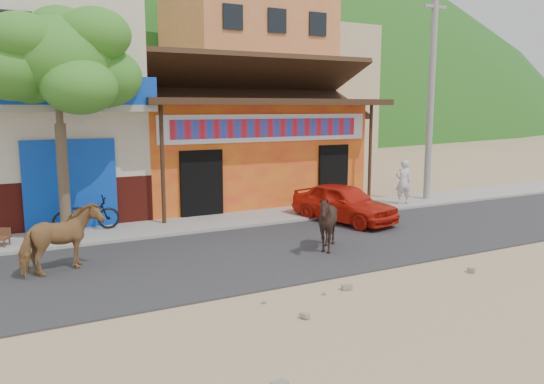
{
  "coord_description": "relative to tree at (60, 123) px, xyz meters",
  "views": [
    {
      "loc": [
        -6.12,
        -8.76,
        3.53
      ],
      "look_at": [
        0.04,
        3.0,
        1.4
      ],
      "focal_mm": 35.0,
      "sensor_mm": 36.0,
      "label": 1
    }
  ],
  "objects": [
    {
      "name": "ground",
      "position": [
        4.6,
        -5.8,
        -3.12
      ],
      "size": [
        120.0,
        120.0,
        0.0
      ],
      "primitive_type": "plane",
      "color": "#9E825B",
      "rests_on": "ground"
    },
    {
      "name": "road",
      "position": [
        4.6,
        -3.3,
        -3.1
      ],
      "size": [
        60.0,
        5.0,
        0.04
      ],
      "primitive_type": "cube",
      "color": "#28282B",
      "rests_on": "ground"
    },
    {
      "name": "sidewalk",
      "position": [
        4.6,
        0.2,
        -3.06
      ],
      "size": [
        60.0,
        2.0,
        0.12
      ],
      "primitive_type": "cube",
      "color": "gray",
      "rests_on": "ground"
    },
    {
      "name": "dance_club",
      "position": [
        6.6,
        4.2,
        -1.32
      ],
      "size": [
        8.0,
        6.0,
        3.6
      ],
      "primitive_type": "cube",
      "color": "orange",
      "rests_on": "ground"
    },
    {
      "name": "cafe_building",
      "position": [
        -0.9,
        4.2,
        0.38
      ],
      "size": [
        7.0,
        6.0,
        7.0
      ],
      "primitive_type": "cube",
      "color": "beige",
      "rests_on": "ground"
    },
    {
      "name": "apartment_front",
      "position": [
        13.6,
        18.2,
        2.88
      ],
      "size": [
        9.0,
        9.0,
        12.0
      ],
      "primitive_type": "cube",
      "color": "#CC723F",
      "rests_on": "ground"
    },
    {
      "name": "apartment_rear",
      "position": [
        22.6,
        24.2,
        1.88
      ],
      "size": [
        8.0,
        8.0,
        10.0
      ],
      "primitive_type": "cube",
      "color": "tan",
      "rests_on": "ground"
    },
    {
      "name": "hillside",
      "position": [
        4.6,
        64.2,
        8.88
      ],
      "size": [
        100.0,
        40.0,
        24.0
      ],
      "primitive_type": "ellipsoid",
      "color": "#194C14",
      "rests_on": "ground"
    },
    {
      "name": "tree",
      "position": [
        0.0,
        0.0,
        0.0
      ],
      "size": [
        3.0,
        3.0,
        6.0
      ],
      "primitive_type": null,
      "color": "#2D721E",
      "rests_on": "sidewalk"
    },
    {
      "name": "utility_pole",
      "position": [
        12.8,
        0.2,
        1.0
      ],
      "size": [
        0.24,
        0.24,
        8.0
      ],
      "primitive_type": "cylinder",
      "color": "gray",
      "rests_on": "sidewalk"
    },
    {
      "name": "cow_tan",
      "position": [
        -0.41,
        -2.81,
        -2.36
      ],
      "size": [
        1.87,
        1.42,
        1.44
      ],
      "primitive_type": "imported",
      "rotation": [
        0.0,
        0.0,
        2.0
      ],
      "color": "olive",
      "rests_on": "road"
    },
    {
      "name": "cow_dark",
      "position": [
        5.54,
        -4.0,
        -2.38
      ],
      "size": [
        1.41,
        1.29,
        1.4
      ],
      "primitive_type": "imported",
      "rotation": [
        0.0,
        0.0,
        -1.44
      ],
      "color": "black",
      "rests_on": "road"
    },
    {
      "name": "red_car",
      "position": [
        7.86,
        -1.42,
        -2.49
      ],
      "size": [
        2.24,
        3.73,
        1.19
      ],
      "primitive_type": "imported",
      "rotation": [
        0.0,
        0.0,
        0.26
      ],
      "color": "red",
      "rests_on": "road"
    },
    {
      "name": "scooter",
      "position": [
        0.6,
        0.62,
        -2.53
      ],
      "size": [
        1.8,
        0.65,
        0.94
      ],
      "primitive_type": "imported",
      "rotation": [
        0.0,
        0.0,
        1.56
      ],
      "color": "black",
      "rests_on": "sidewalk"
    },
    {
      "name": "pedestrian",
      "position": [
        11.26,
        -0.23,
        -2.21
      ],
      "size": [
        0.66,
        0.54,
        1.57
      ],
      "primitive_type": "imported",
      "rotation": [
        0.0,
        0.0,
        2.82
      ],
      "color": "silver",
      "rests_on": "sidewalk"
    },
    {
      "name": "cafe_chair_left",
      "position": [
        -1.56,
        -0.12,
        -2.6
      ],
      "size": [
        0.5,
        0.5,
        0.81
      ],
      "primitive_type": null,
      "rotation": [
        0.0,
        0.0,
        -0.42
      ],
      "color": "#51321B",
      "rests_on": "sidewalk"
    }
  ]
}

